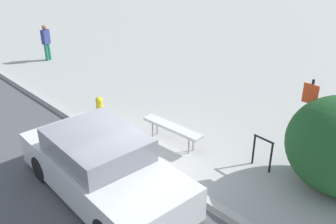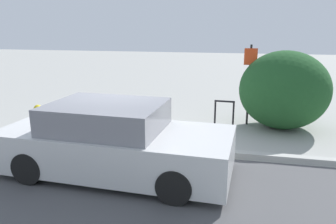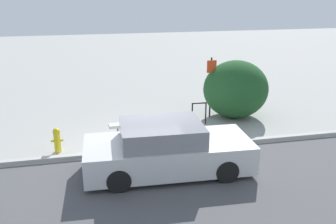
{
  "view_description": "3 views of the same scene",
  "coord_description": "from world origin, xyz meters",
  "px_view_note": "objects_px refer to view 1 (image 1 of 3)",
  "views": [
    {
      "loc": [
        6.17,
        -4.95,
        5.24
      ],
      "look_at": [
        -0.6,
        1.52,
        0.68
      ],
      "focal_mm": 40.0,
      "sensor_mm": 36.0,
      "label": 1
    },
    {
      "loc": [
        2.62,
        -6.88,
        2.77
      ],
      "look_at": [
        0.89,
        0.77,
        0.73
      ],
      "focal_mm": 35.0,
      "sensor_mm": 36.0,
      "label": 2
    },
    {
      "loc": [
        -1.62,
        -10.2,
        4.75
      ],
      "look_at": [
        0.85,
        1.02,
        0.88
      ],
      "focal_mm": 40.0,
      "sensor_mm": 36.0,
      "label": 3
    }
  ],
  "objects_px": {
    "bike_rack": "(263,150)",
    "pedestrian": "(46,42)",
    "bench": "(172,128)",
    "fire_hydrant": "(100,108)",
    "parked_car_near": "(102,167)",
    "sign_post": "(307,117)"
  },
  "relations": [
    {
      "from": "bike_rack",
      "to": "sign_post",
      "type": "bearing_deg",
      "value": 46.18
    },
    {
      "from": "sign_post",
      "to": "bike_rack",
      "type": "bearing_deg",
      "value": -133.82
    },
    {
      "from": "bike_rack",
      "to": "pedestrian",
      "type": "height_order",
      "value": "pedestrian"
    },
    {
      "from": "bench",
      "to": "fire_hydrant",
      "type": "relative_size",
      "value": 2.48
    },
    {
      "from": "sign_post",
      "to": "pedestrian",
      "type": "height_order",
      "value": "sign_post"
    },
    {
      "from": "fire_hydrant",
      "to": "bike_rack",
      "type": "bearing_deg",
      "value": 15.66
    },
    {
      "from": "parked_car_near",
      "to": "fire_hydrant",
      "type": "bearing_deg",
      "value": 149.03
    },
    {
      "from": "pedestrian",
      "to": "parked_car_near",
      "type": "bearing_deg",
      "value": -129.89
    },
    {
      "from": "bike_rack",
      "to": "sign_post",
      "type": "xyz_separation_m",
      "value": [
        0.63,
        0.66,
        0.88
      ]
    },
    {
      "from": "bench",
      "to": "sign_post",
      "type": "height_order",
      "value": "sign_post"
    },
    {
      "from": "fire_hydrant",
      "to": "pedestrian",
      "type": "relative_size",
      "value": 0.49
    },
    {
      "from": "bench",
      "to": "pedestrian",
      "type": "distance_m",
      "value": 9.11
    },
    {
      "from": "fire_hydrant",
      "to": "sign_post",
      "type": "bearing_deg",
      "value": 20.22
    },
    {
      "from": "bike_rack",
      "to": "parked_car_near",
      "type": "height_order",
      "value": "parked_car_near"
    },
    {
      "from": "bench",
      "to": "bike_rack",
      "type": "relative_size",
      "value": 2.3
    },
    {
      "from": "bench",
      "to": "pedestrian",
      "type": "xyz_separation_m",
      "value": [
        -9.04,
        1.08,
        0.36
      ]
    },
    {
      "from": "parked_car_near",
      "to": "bike_rack",
      "type": "bearing_deg",
      "value": 62.25
    },
    {
      "from": "bike_rack",
      "to": "fire_hydrant",
      "type": "bearing_deg",
      "value": -164.34
    },
    {
      "from": "bench",
      "to": "fire_hydrant",
      "type": "xyz_separation_m",
      "value": [
        -2.51,
        -0.61,
        -0.07
      ]
    },
    {
      "from": "bike_rack",
      "to": "fire_hydrant",
      "type": "relative_size",
      "value": 1.08
    },
    {
      "from": "sign_post",
      "to": "pedestrian",
      "type": "bearing_deg",
      "value": -178.43
    },
    {
      "from": "parked_car_near",
      "to": "bench",
      "type": "bearing_deg",
      "value": 101.87
    }
  ]
}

